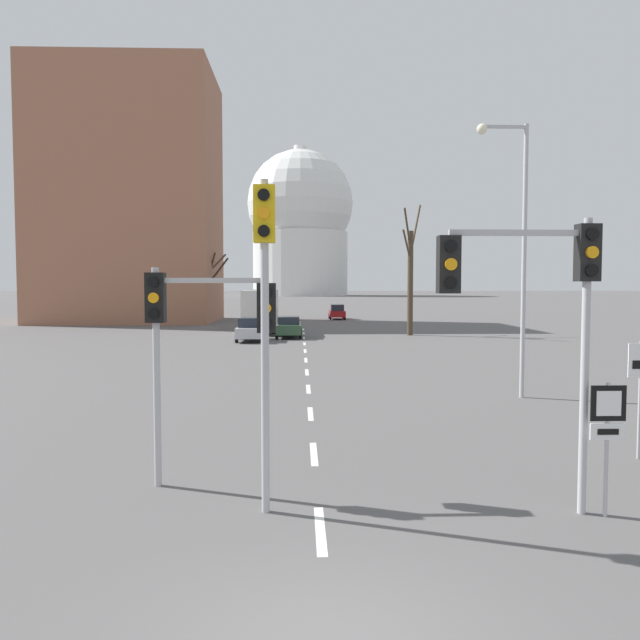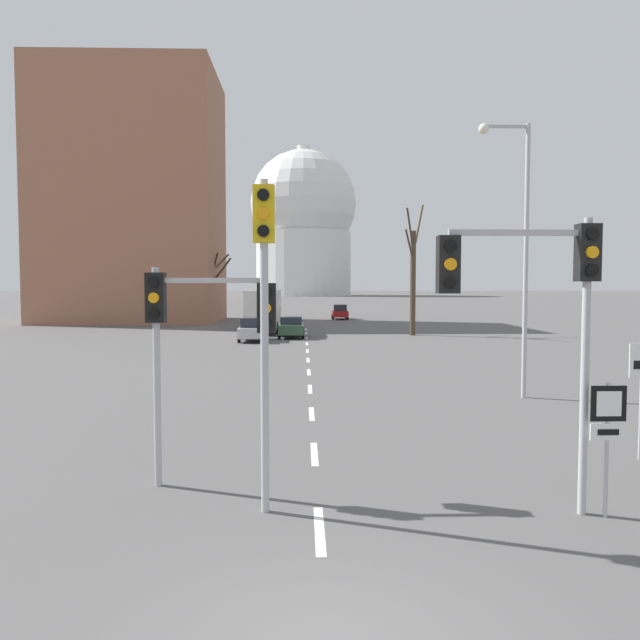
% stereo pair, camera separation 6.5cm
% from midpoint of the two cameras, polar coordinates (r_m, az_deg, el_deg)
% --- Properties ---
extents(lane_stripe_0, '(0.16, 2.00, 0.01)m').
position_cam_midpoint_polar(lane_stripe_0, '(10.51, -0.16, -18.63)').
color(lane_stripe_0, silver).
rests_on(lane_stripe_0, ground_plane).
extents(lane_stripe_1, '(0.16, 2.00, 0.01)m').
position_cam_midpoint_polar(lane_stripe_1, '(14.78, -0.69, -12.12)').
color(lane_stripe_1, silver).
rests_on(lane_stripe_1, ground_plane).
extents(lane_stripe_2, '(0.16, 2.00, 0.01)m').
position_cam_midpoint_polar(lane_stripe_2, '(19.16, -0.98, -8.56)').
color(lane_stripe_2, silver).
rests_on(lane_stripe_2, ground_plane).
extents(lane_stripe_3, '(0.16, 2.00, 0.01)m').
position_cam_midpoint_polar(lane_stripe_3, '(23.58, -1.15, -6.32)').
color(lane_stripe_3, silver).
rests_on(lane_stripe_3, ground_plane).
extents(lane_stripe_4, '(0.16, 2.00, 0.01)m').
position_cam_midpoint_polar(lane_stripe_4, '(28.03, -1.27, -4.80)').
color(lane_stripe_4, silver).
rests_on(lane_stripe_4, ground_plane).
extents(lane_stripe_5, '(0.16, 2.00, 0.01)m').
position_cam_midpoint_polar(lane_stripe_5, '(32.49, -1.35, -3.69)').
color(lane_stripe_5, silver).
rests_on(lane_stripe_5, ground_plane).
extents(lane_stripe_6, '(0.16, 2.00, 0.01)m').
position_cam_midpoint_polar(lane_stripe_6, '(36.96, -1.42, -2.85)').
color(lane_stripe_6, silver).
rests_on(lane_stripe_6, ground_plane).
extents(lane_stripe_7, '(0.16, 2.00, 0.01)m').
position_cam_midpoint_polar(lane_stripe_7, '(41.44, -1.47, -2.19)').
color(lane_stripe_7, silver).
rests_on(lane_stripe_7, ground_plane).
extents(lane_stripe_8, '(0.16, 2.00, 0.01)m').
position_cam_midpoint_polar(lane_stripe_8, '(45.92, -1.51, -1.66)').
color(lane_stripe_8, silver).
rests_on(lane_stripe_8, ground_plane).
extents(lane_stripe_9, '(0.16, 2.00, 0.01)m').
position_cam_midpoint_polar(lane_stripe_9, '(50.40, -1.54, -1.22)').
color(lane_stripe_9, silver).
rests_on(lane_stripe_9, ground_plane).
extents(lane_stripe_10, '(0.16, 2.00, 0.01)m').
position_cam_midpoint_polar(lane_stripe_10, '(54.89, -1.57, -0.86)').
color(lane_stripe_10, silver).
rests_on(lane_stripe_10, ground_plane).
extents(traffic_signal_near_right, '(2.71, 0.34, 5.04)m').
position_cam_midpoint_polar(traffic_signal_near_right, '(11.07, 19.19, 2.63)').
color(traffic_signal_near_right, '#B2B2B7').
rests_on(traffic_signal_near_right, ground_plane).
extents(traffic_signal_near_left, '(2.49, 0.34, 4.25)m').
position_cam_midpoint_polar(traffic_signal_near_left, '(12.24, -11.37, -0.11)').
color(traffic_signal_near_left, '#B2B2B7').
rests_on(traffic_signal_near_left, ground_plane).
extents(traffic_signal_centre_tall, '(0.36, 0.34, 5.69)m').
position_cam_midpoint_polar(traffic_signal_centre_tall, '(10.60, -5.25, 3.32)').
color(traffic_signal_centre_tall, '#B2B2B7').
rests_on(traffic_signal_centre_tall, ground_plane).
extents(route_sign_post, '(0.60, 0.08, 2.29)m').
position_cam_midpoint_polar(route_sign_post, '(11.63, 24.66, -8.82)').
color(route_sign_post, '#B2B2B7').
rests_on(route_sign_post, ground_plane).
extents(street_lamp_right, '(1.78, 0.36, 9.38)m').
position_cam_midpoint_polar(street_lamp_right, '(22.59, 17.46, 7.40)').
color(street_lamp_right, '#B2B2B7').
rests_on(street_lamp_right, ground_plane).
extents(sedan_near_left, '(1.81, 4.46, 1.65)m').
position_cam_midpoint_polar(sedan_near_left, '(43.74, -6.44, -0.85)').
color(sedan_near_left, '#B7B7BC').
rests_on(sedan_near_left, ground_plane).
extents(sedan_near_right, '(1.90, 4.45, 1.59)m').
position_cam_midpoint_polar(sedan_near_right, '(46.35, -2.90, -0.61)').
color(sedan_near_right, '#2D4C33').
rests_on(sedan_near_right, ground_plane).
extents(sedan_mid_centre, '(1.79, 4.42, 1.69)m').
position_cam_midpoint_polar(sedan_mid_centre, '(70.98, 1.54, 0.74)').
color(sedan_mid_centre, maroon).
rests_on(sedan_mid_centre, ground_plane).
extents(city_bus, '(2.66, 10.80, 3.48)m').
position_cam_midpoint_polar(city_bus, '(53.03, -5.42, 1.20)').
color(city_bus, beige).
rests_on(city_bus, ground_plane).
extents(bare_tree_left_near, '(2.60, 3.43, 7.31)m').
position_cam_midpoint_polar(bare_tree_left_near, '(65.62, -10.10, 3.21)').
color(bare_tree_left_near, '#473828').
rests_on(bare_tree_left_near, ground_plane).
extents(bare_tree_right_near, '(1.98, 3.82, 10.32)m').
position_cam_midpoint_polar(bare_tree_right_near, '(48.92, 8.22, 4.00)').
color(bare_tree_right_near, '#473828').
rests_on(bare_tree_right_near, ground_plane).
extents(capitol_dome, '(38.47, 38.47, 54.34)m').
position_cam_midpoint_polar(capitol_dome, '(230.51, -1.82, 8.85)').
color(capitol_dome, silver).
rests_on(capitol_dome, ground_plane).
extents(apartment_block_left, '(18.00, 14.00, 26.22)m').
position_cam_midpoint_polar(apartment_block_left, '(70.45, -17.01, 10.59)').
color(apartment_block_left, '#9E664C').
rests_on(apartment_block_left, ground_plane).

